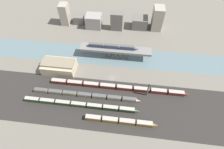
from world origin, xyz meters
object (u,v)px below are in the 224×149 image
object	(u,v)px
train_on_bridge	(113,47)
signal_tower	(148,90)
train_yard_mid	(80,105)
train_yard_outer	(118,87)
train_yard_near	(121,121)
train_yard_far	(86,95)
warehouse_building	(59,66)

from	to	relation	value
train_on_bridge	signal_tower	world-z (taller)	train_on_bridge
train_yard_mid	signal_tower	bearing A→B (deg)	18.05
train_on_bridge	signal_tower	size ratio (longest dim) A/B	3.36
train_yard_outer	signal_tower	distance (m)	22.36
train_yard_near	train_yard_far	world-z (taller)	train_yard_near
train_yard_far	train_yard_mid	bearing A→B (deg)	-103.82
train_yard_far	signal_tower	xyz separation A→B (m)	(44.61, 6.76, 4.49)
train_yard_far	train_yard_near	bearing A→B (deg)	-32.42
signal_tower	train_on_bridge	bearing A→B (deg)	128.35
train_yard_near	warehouse_building	distance (m)	67.61
train_on_bridge	train_yard_near	distance (m)	63.63
train_yard_near	signal_tower	world-z (taller)	signal_tower
train_on_bridge	train_yard_outer	world-z (taller)	train_on_bridge
train_yard_far	train_on_bridge	bearing A→B (deg)	71.55
train_yard_near	train_yard_outer	bearing A→B (deg)	98.91
train_yard_outer	train_yard_far	bearing A→B (deg)	-156.66
signal_tower	warehouse_building	bearing A→B (deg)	167.22
train_yard_outer	train_yard_near	bearing A→B (deg)	-81.09
train_on_bridge	signal_tower	bearing A→B (deg)	-51.65
train_yard_near	warehouse_building	xyz separation A→B (m)	(-54.23, 40.28, 2.74)
train_yard_mid	train_yard_outer	distance (m)	31.01
train_yard_outer	warehouse_building	size ratio (longest dim) A/B	4.00
warehouse_building	train_yard_far	bearing A→B (deg)	-40.39
train_on_bridge	warehouse_building	distance (m)	47.52
train_on_bridge	signal_tower	xyz separation A→B (m)	(29.79, -37.66, -5.25)
train_yard_outer	signal_tower	xyz separation A→B (m)	(21.70, -3.13, 4.44)
train_on_bridge	train_yard_mid	size ratio (longest dim) A/B	0.52
train_on_bridge	train_yard_near	world-z (taller)	train_on_bridge
warehouse_building	train_yard_outer	bearing A→B (deg)	-14.72
train_yard_far	warehouse_building	bearing A→B (deg)	139.61
signal_tower	train_yard_far	bearing A→B (deg)	-171.38
train_yard_outer	warehouse_building	xyz separation A→B (m)	(-49.97, 13.13, 2.90)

